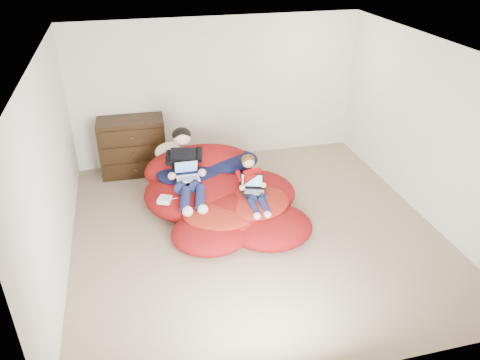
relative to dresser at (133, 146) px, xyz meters
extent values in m
cube|color=tan|center=(1.54, -2.21, -0.61)|extent=(5.10, 5.10, 0.25)
cube|color=white|center=(1.54, 0.30, 0.76)|extent=(5.10, 0.02, 2.50)
cube|color=white|center=(1.54, -4.72, 0.76)|extent=(5.10, 0.02, 2.50)
cube|color=white|center=(-0.97, -2.21, 0.76)|extent=(0.02, 5.10, 2.50)
cube|color=white|center=(4.05, -2.21, 0.76)|extent=(0.02, 5.10, 2.50)
cube|color=silver|center=(1.54, -2.21, 2.02)|extent=(5.10, 5.10, 0.02)
cube|color=black|center=(0.00, 0.01, 0.00)|extent=(1.11, 0.58, 0.98)
cube|color=black|center=(0.00, -0.27, -0.29)|extent=(0.98, 0.06, 0.23)
cylinder|color=#4C3F26|center=(0.00, -0.29, -0.29)|extent=(0.03, 0.06, 0.03)
cube|color=black|center=(0.00, -0.27, 0.00)|extent=(0.98, 0.06, 0.23)
cylinder|color=#4C3F26|center=(0.00, -0.29, 0.00)|extent=(0.03, 0.06, 0.03)
cube|color=black|center=(0.00, -0.27, 0.29)|extent=(0.98, 0.06, 0.23)
cylinder|color=#4C3F26|center=(0.00, -0.29, 0.29)|extent=(0.03, 0.06, 0.03)
ellipsoid|color=#9F1212|center=(0.93, -1.32, -0.27)|extent=(1.73, 1.55, 0.62)
ellipsoid|color=#9F1212|center=(1.70, -1.52, -0.29)|extent=(1.28, 1.25, 0.46)
ellipsoid|color=#9F1212|center=(1.32, -1.94, -0.31)|extent=(1.53, 1.22, 0.49)
ellipsoid|color=#9F1212|center=(0.89, -2.30, -0.35)|extent=(1.09, 1.00, 0.36)
ellipsoid|color=#9F1212|center=(1.71, -2.35, -0.36)|extent=(1.18, 1.08, 0.39)
ellipsoid|color=#9F1212|center=(0.99, -0.91, -0.09)|extent=(1.75, 0.77, 0.77)
ellipsoid|color=#10163B|center=(0.79, -1.15, -0.01)|extent=(1.01, 0.83, 0.26)
ellipsoid|color=#10163B|center=(1.38, -0.99, 0.03)|extent=(1.05, 0.73, 0.25)
ellipsoid|color=#B32619|center=(1.57, -1.96, -0.15)|extent=(1.02, 1.02, 0.19)
ellipsoid|color=#B32619|center=(1.09, -2.05, -0.19)|extent=(1.10, 0.99, 0.20)
ellipsoid|color=white|center=(0.57, -0.65, 0.13)|extent=(0.49, 0.31, 0.31)
cube|color=black|center=(0.72, -1.23, 0.21)|extent=(0.45, 0.51, 0.54)
sphere|color=#EBB590|center=(0.72, -1.08, 0.54)|extent=(0.25, 0.25, 0.25)
ellipsoid|color=black|center=(0.72, -1.05, 0.58)|extent=(0.28, 0.26, 0.21)
cylinder|color=#151C42|center=(0.61, -1.56, 0.02)|extent=(0.25, 0.43, 0.23)
cylinder|color=#151C42|center=(0.61, -1.92, -0.01)|extent=(0.22, 0.41, 0.26)
sphere|color=white|center=(0.61, -2.12, -0.08)|extent=(0.15, 0.15, 0.15)
cylinder|color=#151C42|center=(0.82, -1.56, 0.02)|extent=(0.25, 0.43, 0.23)
cylinder|color=#151C42|center=(0.82, -1.92, -0.01)|extent=(0.22, 0.41, 0.26)
sphere|color=white|center=(0.82, -2.12, -0.08)|extent=(0.15, 0.15, 0.15)
cube|color=#A10E0E|center=(1.58, -1.77, 0.09)|extent=(0.30, 0.34, 0.38)
sphere|color=#EBB590|center=(1.58, -1.67, 0.32)|extent=(0.18, 0.18, 0.18)
ellipsoid|color=#4D3314|center=(1.58, -1.65, 0.35)|extent=(0.20, 0.19, 0.15)
cylinder|color=#151C42|center=(1.50, -2.00, -0.05)|extent=(0.16, 0.30, 0.16)
cylinder|color=#151C42|center=(1.50, -2.26, -0.07)|extent=(0.14, 0.29, 0.18)
sphere|color=white|center=(1.50, -2.41, -0.12)|extent=(0.10, 0.10, 0.10)
cylinder|color=#151C42|center=(1.65, -2.00, -0.05)|extent=(0.16, 0.30, 0.16)
cylinder|color=#151C42|center=(1.65, -2.26, -0.07)|extent=(0.14, 0.29, 0.18)
sphere|color=white|center=(1.65, -2.41, -0.12)|extent=(0.10, 0.10, 0.10)
cube|color=white|center=(0.72, -1.55, 0.10)|extent=(0.33, 0.23, 0.01)
cube|color=gray|center=(0.72, -1.56, 0.11)|extent=(0.28, 0.13, 0.00)
cube|color=white|center=(0.72, -1.39, 0.21)|extent=(0.33, 0.11, 0.21)
cube|color=#3F79D9|center=(0.72, -1.39, 0.22)|extent=(0.29, 0.08, 0.17)
cube|color=black|center=(1.58, -1.99, 0.01)|extent=(0.38, 0.32, 0.01)
cube|color=gray|center=(1.58, -2.00, 0.02)|extent=(0.30, 0.21, 0.00)
cube|color=black|center=(1.58, -1.87, 0.13)|extent=(0.32, 0.13, 0.23)
cube|color=#4D95B5|center=(1.58, -1.88, 0.13)|extent=(0.27, 0.11, 0.18)
cube|color=white|center=(0.35, -1.76, -0.07)|extent=(0.23, 0.23, 0.06)
camera|label=1|loc=(0.01, -7.43, 3.32)|focal=35.00mm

